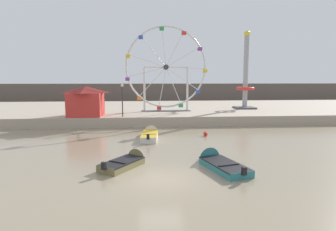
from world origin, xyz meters
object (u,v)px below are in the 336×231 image
object	(u,v)px
ferris_wheel_white_frame	(166,69)
mooring_buoy_orange	(206,134)
motorboat_teal_painted	(216,162)
carnival_booth_red_striped	(86,100)
promenade_lamp_near	(122,95)
motorboat_olive_wood	(129,161)
drop_tower_steel_tower	(245,81)
motorboat_white_red_stripe	(150,134)

from	to	relation	value
ferris_wheel_white_frame	mooring_buoy_orange	world-z (taller)	ferris_wheel_white_frame
motorboat_teal_painted	carnival_booth_red_striped	distance (m)	20.38
carnival_booth_red_striped	promenade_lamp_near	distance (m)	4.47
motorboat_teal_painted	ferris_wheel_white_frame	world-z (taller)	ferris_wheel_white_frame
motorboat_olive_wood	mooring_buoy_orange	distance (m)	11.22
ferris_wheel_white_frame	carnival_booth_red_striped	xyz separation A→B (m)	(-9.78, -4.43, -3.85)
motorboat_olive_wood	promenade_lamp_near	bearing A→B (deg)	40.07
drop_tower_steel_tower	mooring_buoy_orange	world-z (taller)	drop_tower_steel_tower
ferris_wheel_white_frame	mooring_buoy_orange	bearing A→B (deg)	-75.92
motorboat_olive_wood	promenade_lamp_near	distance (m)	15.64
drop_tower_steel_tower	ferris_wheel_white_frame	bearing A→B (deg)	-168.55
ferris_wheel_white_frame	drop_tower_steel_tower	size ratio (longest dim) A/B	1.01
ferris_wheel_white_frame	motorboat_olive_wood	bearing A→B (deg)	-100.94
ferris_wheel_white_frame	motorboat_white_red_stripe	bearing A→B (deg)	-101.65
motorboat_white_red_stripe	carnival_booth_red_striped	xyz separation A→B (m)	(-7.39, 7.18, 2.70)
drop_tower_steel_tower	promenade_lamp_near	distance (m)	19.01
ferris_wheel_white_frame	promenade_lamp_near	bearing A→B (deg)	-135.46
motorboat_white_red_stripe	promenade_lamp_near	bearing A→B (deg)	30.99
carnival_booth_red_striped	mooring_buoy_orange	distance (m)	14.94
promenade_lamp_near	mooring_buoy_orange	bearing A→B (deg)	-37.18
ferris_wheel_white_frame	drop_tower_steel_tower	world-z (taller)	ferris_wheel_white_frame
motorboat_teal_painted	carnival_booth_red_striped	xyz separation A→B (m)	(-11.38, 16.68, 2.75)
motorboat_white_red_stripe	motorboat_teal_painted	size ratio (longest dim) A/B	1.10
carnival_booth_red_striped	promenade_lamp_near	size ratio (longest dim) A/B	1.14
motorboat_white_red_stripe	carnival_booth_red_striped	size ratio (longest dim) A/B	1.29
motorboat_white_red_stripe	mooring_buoy_orange	bearing A→B (deg)	-86.49
motorboat_olive_wood	motorboat_teal_painted	size ratio (longest dim) A/B	0.79
motorboat_white_red_stripe	mooring_buoy_orange	world-z (taller)	motorboat_white_red_stripe
motorboat_white_red_stripe	ferris_wheel_white_frame	distance (m)	13.55
motorboat_teal_painted	drop_tower_steel_tower	world-z (taller)	drop_tower_steel_tower
motorboat_teal_painted	mooring_buoy_orange	world-z (taller)	motorboat_teal_painted
drop_tower_steel_tower	motorboat_teal_painted	bearing A→B (deg)	-113.51
carnival_booth_red_striped	promenade_lamp_near	world-z (taller)	promenade_lamp_near
motorboat_olive_wood	drop_tower_steel_tower	world-z (taller)	drop_tower_steel_tower
motorboat_white_red_stripe	ferris_wheel_white_frame	world-z (taller)	ferris_wheel_white_frame
motorboat_teal_painted	drop_tower_steel_tower	distance (m)	26.11
carnival_booth_red_striped	motorboat_white_red_stripe	bearing A→B (deg)	-42.43
motorboat_white_red_stripe	drop_tower_steel_tower	size ratio (longest dim) A/B	0.49
motorboat_teal_painted	promenade_lamp_near	bearing A→B (deg)	8.44
motorboat_white_red_stripe	ferris_wheel_white_frame	bearing A→B (deg)	-6.78
carnival_booth_red_striped	motorboat_olive_wood	bearing A→B (deg)	-68.44
motorboat_olive_wood	carnival_booth_red_striped	bearing A→B (deg)	54.30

